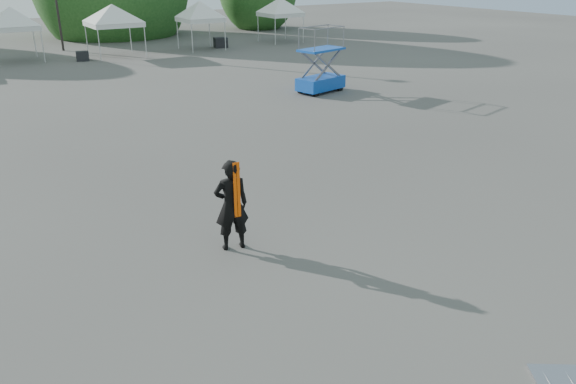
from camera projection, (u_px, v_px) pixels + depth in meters
ground at (242, 221)px, 13.64m from camera, size 120.00×120.00×0.00m
tent_e at (10, 11)px, 34.46m from camera, size 4.01×4.01×3.88m
tent_f at (112, 8)px, 36.52m from camera, size 4.54×4.54×3.88m
tent_g at (199, 5)px, 39.34m from camera, size 3.87×3.87×3.88m
tent_h at (280, 1)px, 43.24m from camera, size 3.93×3.93×3.88m
man at (231, 205)px, 12.01m from camera, size 0.83×0.64×2.05m
scissor_lift at (321, 60)px, 26.66m from camera, size 2.58×1.69×3.06m
crate_mid at (83, 56)px, 35.72m from camera, size 0.88×0.76×0.60m
crate_east at (221, 43)px, 41.27m from camera, size 1.05×0.89×0.72m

